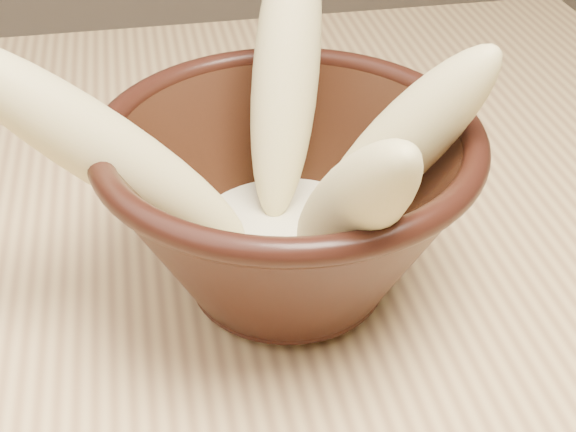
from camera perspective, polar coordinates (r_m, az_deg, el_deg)
The scene contains 7 objects.
table at distance 0.63m, azimuth -17.79°, elevation -8.82°, with size 1.20×0.80×0.75m.
bowl at distance 0.48m, azimuth 0.00°, elevation 1.02°, with size 0.23×0.23×0.12m.
milk_puddle at distance 0.50m, azimuth 0.00°, elevation -1.85°, with size 0.13×0.13×0.02m, color beige.
banana_upright at distance 0.51m, azimuth -0.15°, elevation 10.15°, with size 0.04×0.04×0.18m, color #DBD281.
banana_left at distance 0.45m, azimuth -12.89°, elevation 4.63°, with size 0.04×0.04×0.21m, color #DBD281.
banana_right at distance 0.47m, azimuth 8.02°, elevation 5.03°, with size 0.04×0.04×0.16m, color #DBD281.
banana_front at distance 0.41m, azimuth 4.49°, elevation 0.52°, with size 0.04×0.04×0.17m, color #DBD281.
Camera 1 is at (0.11, -0.45, 1.10)m, focal length 50.00 mm.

